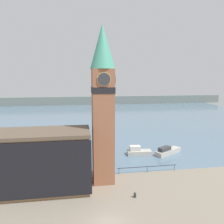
{
  "coord_description": "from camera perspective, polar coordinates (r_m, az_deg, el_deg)",
  "views": [
    {
      "loc": [
        -2.91,
        -22.13,
        16.34
      ],
      "look_at": [
        1.71,
        7.94,
        11.58
      ],
      "focal_mm": 35.0,
      "sensor_mm": 36.0,
      "label": 1
    }
  ],
  "objects": [
    {
      "name": "ground_plane",
      "position": [
        27.67,
        -1.12,
        -27.31
      ],
      "size": [
        160.0,
        160.0,
        0.0
      ],
      "primitive_type": "plane",
      "color": "gray"
    },
    {
      "name": "water",
      "position": [
        96.4,
        -6.86,
        -0.92
      ],
      "size": [
        160.0,
        120.0,
        0.0
      ],
      "color": "slate",
      "rests_on": "ground_plane"
    },
    {
      "name": "far_shoreline",
      "position": [
        135.7,
        -7.46,
        2.98
      ],
      "size": [
        180.0,
        3.0,
        5.0
      ],
      "color": "slate",
      "rests_on": "water"
    },
    {
      "name": "pier_railing",
      "position": [
        39.69,
        9.19,
        -14.03
      ],
      "size": [
        10.64,
        0.08,
        1.09
      ],
      "color": "#232328",
      "rests_on": "ground_plane"
    },
    {
      "name": "clock_tower",
      "position": [
        33.1,
        -2.4,
        2.83
      ],
      "size": [
        3.71,
        3.71,
        24.12
      ],
      "color": "#935B42",
      "rests_on": "ground_plane"
    },
    {
      "name": "pier_building",
      "position": [
        33.98,
        -17.94,
        -12.06
      ],
      "size": [
        14.16,
        6.88,
        8.84
      ],
      "color": "#9E754C",
      "rests_on": "ground_plane"
    },
    {
      "name": "boat_near",
      "position": [
        47.97,
        6.83,
        -10.18
      ],
      "size": [
        5.28,
        2.43,
        1.95
      ],
      "rotation": [
        0.0,
        0.0,
        -0.08
      ],
      "color": "#B7B2A8",
      "rests_on": "water"
    },
    {
      "name": "boat_far",
      "position": [
        49.43,
        14.26,
        -9.86
      ],
      "size": [
        6.74,
        4.87,
        1.79
      ],
      "rotation": [
        0.0,
        0.0,
        0.52
      ],
      "color": "#B7B2A8",
      "rests_on": "water"
    },
    {
      "name": "mooring_bollard_near",
      "position": [
        32.37,
        6.02,
        -20.68
      ],
      "size": [
        0.37,
        0.37,
        0.73
      ],
      "color": "#2D2D33",
      "rests_on": "ground_plane"
    }
  ]
}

